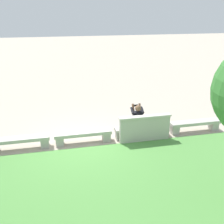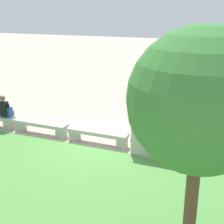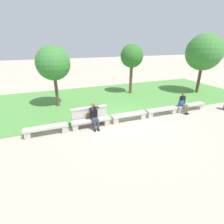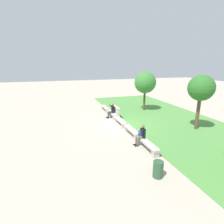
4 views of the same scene
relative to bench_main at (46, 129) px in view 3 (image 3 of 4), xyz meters
The scene contains 14 objects.
ground_plane 4.44m from the bench_main, ahead, with size 80.00×80.00×0.00m, color #B2A593.
grass_strip 6.24m from the bench_main, 44.67° to the left, with size 22.92×8.00×0.03m, color #518E42.
bench_main is the anchor object (origin of this frame).
bench_near 2.22m from the bench_main, ahead, with size 2.06×0.40×0.45m.
bench_mid 4.43m from the bench_main, ahead, with size 2.06×0.40×0.45m.
bench_far 6.65m from the bench_main, ahead, with size 2.06×0.40×0.45m.
bench_end 8.86m from the bench_main, ahead, with size 2.06×0.40×0.45m.
backrest_wall_with_plaque 2.25m from the bench_main, ahead, with size 1.93×0.24×1.01m.
person_photographer 2.43m from the bench_main, ahead, with size 0.49×0.74×1.32m.
person_distant 8.18m from the bench_main, ahead, with size 0.48×0.70×1.26m.
backpack 8.04m from the bench_main, ahead, with size 0.28×0.24×0.43m.
tree_behind_wall 4.84m from the bench_main, 77.34° to the left, with size 2.18×2.18×4.01m.
tree_left_background 13.35m from the bench_main, 13.93° to the left, with size 2.89×2.89×4.83m.
tree_right_background 9.14m from the bench_main, 35.69° to the left, with size 1.84×1.84×4.03m.
Camera 3 is at (-4.17, -8.10, 4.25)m, focal length 28.00 mm.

